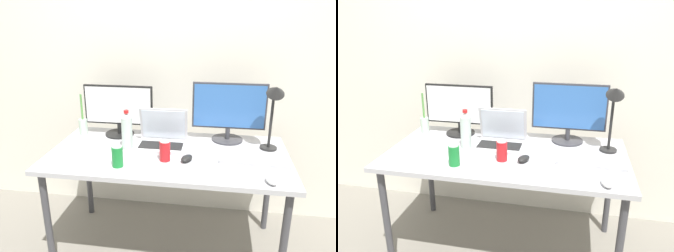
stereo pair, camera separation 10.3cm
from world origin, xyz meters
The scene contains 14 objects.
ground_plane centered at (0.00, 0.00, 0.00)m, with size 16.00×16.00×0.00m, color gray.
wall_back centered at (0.00, 0.59, 1.30)m, with size 7.00×0.08×2.60m, color silver.
work_desk centered at (0.00, 0.00, 0.68)m, with size 1.53×0.78×0.74m.
monitor_left centered at (-0.40, 0.27, 0.94)m, with size 0.50×0.21×0.37m.
monitor_center centered at (0.38, 0.27, 0.96)m, with size 0.50×0.22×0.41m.
laptop_silver centered at (-0.06, 0.11, 0.80)m, with size 0.33×0.24×0.25m.
keyboard_main centered at (0.53, -0.06, 0.75)m, with size 0.41×0.14×0.02m, color #B2B2B7.
mouse_by_keyboard centered at (0.60, -0.31, 0.76)m, with size 0.06×0.10×0.04m, color silver.
mouse_by_laptop centered at (0.13, -0.11, 0.76)m, with size 0.06×0.10×0.04m, color black.
water_bottle centered at (-0.28, 0.03, 0.86)m, with size 0.07×0.07×0.26m.
soda_can_near_keyboard centered at (0.00, -0.12, 0.80)m, with size 0.07×0.07×0.13m.
soda_can_by_laptop centered at (-0.26, -0.24, 0.80)m, with size 0.07×0.07×0.13m.
bamboo_vase centered at (-0.67, 0.23, 0.81)m, with size 0.06×0.06×0.30m.
desk_lamp centered at (0.65, 0.12, 1.06)m, with size 0.11×0.18×0.46m.
Camera 1 is at (0.30, -1.92, 1.60)m, focal length 35.00 mm.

